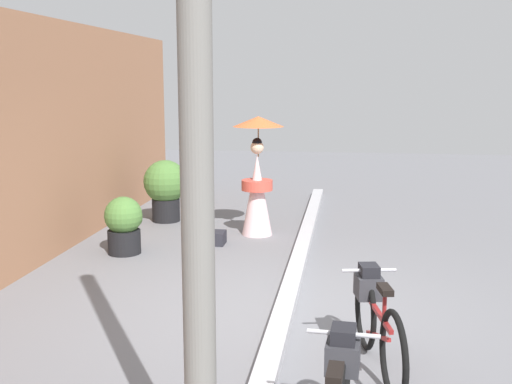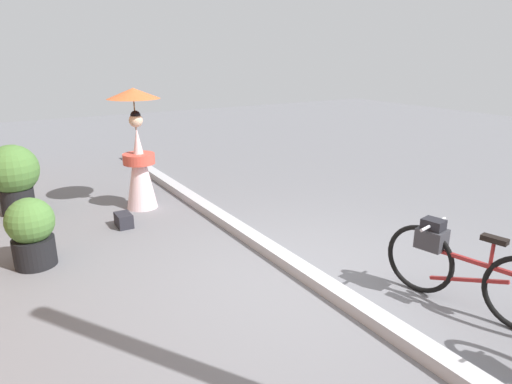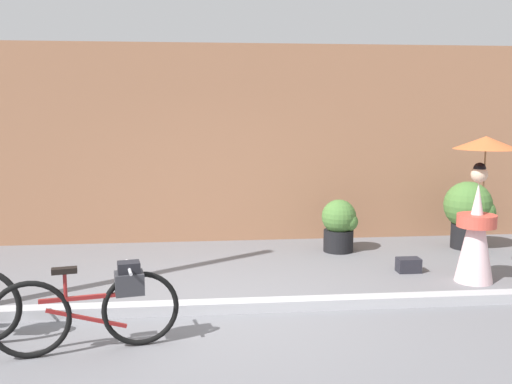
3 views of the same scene
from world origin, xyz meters
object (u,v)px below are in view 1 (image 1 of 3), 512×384
person_with_parasol (257,176)px  potted_plant_small (125,223)px  potted_plant_by_door (167,187)px  utility_pole (195,85)px  backpack_on_pavement (219,238)px  bicycle_near_officer (376,319)px

person_with_parasol → potted_plant_small: size_ratio=2.29×
potted_plant_by_door → utility_pole: utility_pole is taller
potted_plant_by_door → utility_pole: bearing=-162.0°
person_with_parasol → potted_plant_by_door: 1.88m
potted_plant_small → utility_pole: (-5.05, -2.31, 1.97)m
potted_plant_by_door → backpack_on_pavement: bearing=-139.7°
potted_plant_small → backpack_on_pavement: (0.66, -1.21, -0.33)m
potted_plant_small → utility_pole: bearing=-155.4°
utility_pole → backpack_on_pavement: bearing=10.9°
potted_plant_small → potted_plant_by_door: bearing=0.1°
potted_plant_by_door → backpack_on_pavement: 1.94m
person_with_parasol → potted_plant_by_door: size_ratio=1.75×
bicycle_near_officer → potted_plant_small: size_ratio=2.04×
person_with_parasol → backpack_on_pavement: 1.19m
bicycle_near_officer → backpack_on_pavement: 4.36m
backpack_on_pavement → potted_plant_by_door: bearing=40.3°
person_with_parasol → potted_plant_small: 2.23m
backpack_on_pavement → bicycle_near_officer: bearing=-150.3°
backpack_on_pavement → utility_pole: (-5.72, -1.10, 2.30)m
backpack_on_pavement → potted_plant_small: bearing=118.7°
person_with_parasol → backpack_on_pavement: bearing=145.2°
person_with_parasol → utility_pole: (-6.41, -0.62, 1.46)m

